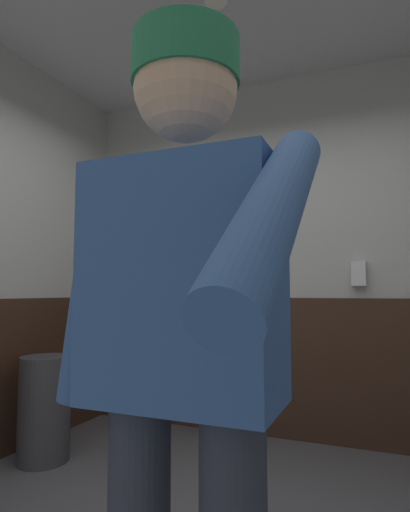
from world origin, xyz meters
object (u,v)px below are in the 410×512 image
Objects in this scene: urinal_solo at (218,335)px; trash_bin at (45,408)px; person at (183,337)px; soap_dispenser at (359,274)px.

trash_bin is at bearing -134.80° from urinal_solo.
soap_dispenser is (0.25, 2.45, 0.23)m from person.
person reaches higher than urinal_solo.
trash_bin is at bearing 140.01° from person.
trash_bin is 2.38m from soap_dispenser.
urinal_solo is 1.16m from soap_dispenser.
person is 9.45× the size of soap_dispenser.
soap_dispenser is at bearing 84.10° from person.
person is 2.47m from soap_dispenser.
soap_dispenser reaches higher than urinal_solo.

